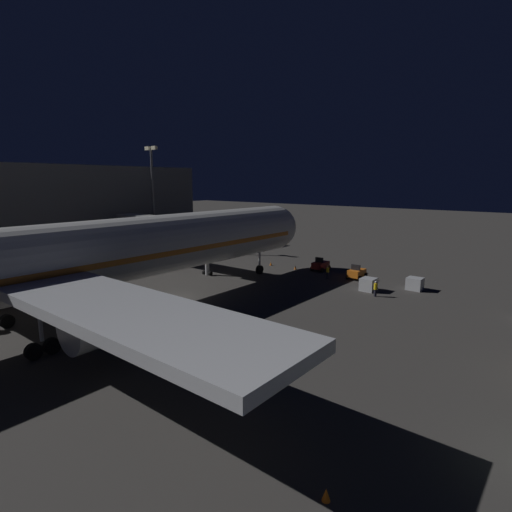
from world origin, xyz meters
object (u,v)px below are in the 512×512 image
object	(u,v)px
airliner_at_gate	(44,263)
traffic_cone_nose_port	(295,267)
baggage_tug_spare	(357,273)
ground_crew_near_nose_gear	(328,271)
ground_crew_by_belt_loader	(376,288)
baggage_tug_lead	(320,265)
baggage_container_near_belt	(415,284)
traffic_cone_wingtip_svc_side	(326,495)
traffic_cone_nose_starboard	(271,264)
jet_bridge	(174,227)
baggage_container_mid_row	(368,284)
apron_floodlight_mast	(153,192)

from	to	relation	value
airliner_at_gate	traffic_cone_nose_port	distance (m)	34.19
baggage_tug_spare	traffic_cone_nose_port	size ratio (longest dim) A/B	4.71
baggage_tug_spare	ground_crew_near_nose_gear	size ratio (longest dim) A/B	1.43
ground_crew_by_belt_loader	traffic_cone_nose_port	bearing A→B (deg)	-22.76
baggage_tug_lead	ground_crew_by_belt_loader	world-z (taller)	baggage_tug_lead
baggage_tug_spare	traffic_cone_nose_port	xyz separation A→B (m)	(9.40, 0.14, -0.51)
baggage_tug_spare	baggage_container_near_belt	distance (m)	7.62
baggage_container_near_belt	traffic_cone_nose_port	bearing A→B (deg)	-1.84
baggage_tug_spare	traffic_cone_wingtip_svc_side	distance (m)	38.30
baggage_container_near_belt	traffic_cone_nose_starboard	xyz separation A→B (m)	(21.39, -0.55, -0.45)
jet_bridge	ground_crew_near_nose_gear	distance (m)	22.52
ground_crew_near_nose_gear	traffic_cone_nose_port	distance (m)	6.88
baggage_tug_lead	baggage_container_mid_row	size ratio (longest dim) A/B	1.54
ground_crew_near_nose_gear	ground_crew_by_belt_loader	bearing A→B (deg)	154.45
baggage_container_near_belt	ground_crew_by_belt_loader	bearing A→B (deg)	66.07
jet_bridge	baggage_tug_lead	size ratio (longest dim) A/B	8.09
apron_floodlight_mast	traffic_cone_nose_starboard	world-z (taller)	apron_floodlight_mast
apron_floodlight_mast	traffic_cone_nose_starboard	xyz separation A→B (m)	(-23.30, -3.46, -10.36)
baggage_container_mid_row	ground_crew_by_belt_loader	bearing A→B (deg)	131.68
jet_bridge	baggage_tug_spare	size ratio (longest dim) A/B	8.40
ground_crew_near_nose_gear	baggage_tug_lead	bearing A→B (deg)	-49.62
ground_crew_near_nose_gear	traffic_cone_nose_starboard	bearing A→B (deg)	-11.64
traffic_cone_nose_starboard	ground_crew_near_nose_gear	bearing A→B (deg)	168.36
airliner_at_gate	jet_bridge	distance (m)	25.97
baggage_tug_spare	traffic_cone_nose_starboard	size ratio (longest dim) A/B	4.71
traffic_cone_nose_port	baggage_container_near_belt	bearing A→B (deg)	178.16
airliner_at_gate	baggage_tug_spare	world-z (taller)	airliner_at_gate
apron_floodlight_mast	ground_crew_by_belt_loader	size ratio (longest dim) A/B	10.41
airliner_at_gate	ground_crew_near_nose_gear	distance (m)	32.96
ground_crew_by_belt_loader	traffic_cone_wingtip_svc_side	bearing A→B (deg)	109.16
baggage_tug_lead	traffic_cone_nose_starboard	xyz separation A→B (m)	(7.61, 1.58, -0.51)
jet_bridge	traffic_cone_wingtip_svc_side	distance (m)	46.02
apron_floodlight_mast	baggage_container_mid_row	size ratio (longest dim) A/B	10.55
baggage_container_near_belt	traffic_cone_wingtip_svc_side	bearing A→B (deg)	102.41
apron_floodlight_mast	traffic_cone_nose_port	world-z (taller)	apron_floodlight_mast
baggage_tug_spare	traffic_cone_wingtip_svc_side	world-z (taller)	baggage_tug_spare
baggage_tug_spare	ground_crew_by_belt_loader	world-z (taller)	baggage_tug_spare
apron_floodlight_mast	ground_crew_by_belt_loader	world-z (taller)	apron_floodlight_mast
baggage_tug_spare	baggage_tug_lead	world-z (taller)	same
traffic_cone_nose_port	traffic_cone_wingtip_svc_side	xyz separation A→B (m)	(-24.58, 35.03, 0.00)
baggage_tug_spare	traffic_cone_wingtip_svc_side	xyz separation A→B (m)	(-15.18, 35.16, -0.51)
jet_bridge	traffic_cone_nose_port	distance (m)	18.32
baggage_container_mid_row	traffic_cone_nose_starboard	size ratio (longest dim) A/B	3.17
baggage_container_near_belt	ground_crew_near_nose_gear	world-z (taller)	ground_crew_near_nose_gear
traffic_cone_nose_port	ground_crew_by_belt_loader	bearing A→B (deg)	157.24
traffic_cone_nose_starboard	traffic_cone_wingtip_svc_side	xyz separation A→B (m)	(-28.98, 35.03, 0.00)
baggage_tug_lead	traffic_cone_wingtip_svc_side	world-z (taller)	baggage_tug_lead
baggage_container_near_belt	airliner_at_gate	bearing A→B (deg)	59.89
traffic_cone_nose_port	traffic_cone_wingtip_svc_side	bearing A→B (deg)	125.06
ground_crew_near_nose_gear	traffic_cone_nose_port	world-z (taller)	ground_crew_near_nose_gear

